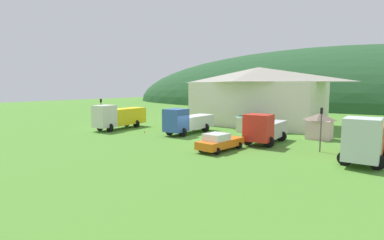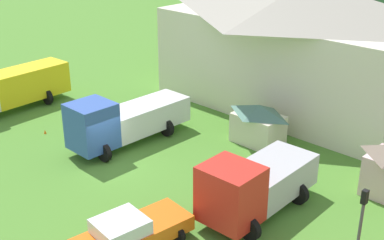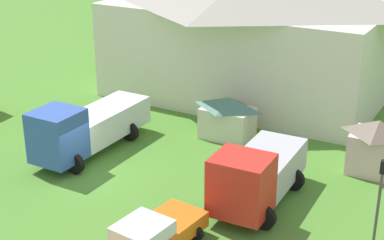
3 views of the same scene
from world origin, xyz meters
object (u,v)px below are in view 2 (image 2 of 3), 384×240
(crane_truck_red, at_px, (254,185))
(service_pickup_orange, at_px, (130,233))
(play_shed_cream, at_px, (258,123))
(box_truck_blue, at_px, (123,120))
(traffic_cone_near_pickup, at_px, (45,134))
(traffic_light_east, at_px, (360,226))
(depot_building, at_px, (303,41))
(flatbed_truck_yellow, at_px, (8,87))

(crane_truck_red, xyz_separation_m, service_pickup_orange, (-2.03, -5.75, -0.76))
(play_shed_cream, relative_size, crane_truck_red, 0.47)
(box_truck_blue, xyz_separation_m, traffic_cone_near_pickup, (-4.85, -2.60, -1.59))
(play_shed_cream, xyz_separation_m, crane_truck_red, (4.67, -6.50, 0.30))
(box_truck_blue, bearing_deg, crane_truck_red, 86.64)
(crane_truck_red, xyz_separation_m, traffic_light_east, (5.68, -0.92, 0.89))
(depot_building, height_order, box_truck_blue, depot_building)
(depot_building, height_order, traffic_cone_near_pickup, depot_building)
(flatbed_truck_yellow, xyz_separation_m, box_truck_blue, (10.23, 2.15, -0.20))
(box_truck_blue, height_order, crane_truck_red, box_truck_blue)
(depot_building, xyz_separation_m, traffic_light_east, (12.65, -15.46, -2.08))
(box_truck_blue, bearing_deg, traffic_light_east, 84.63)
(flatbed_truck_yellow, distance_m, crane_truck_red, 20.74)
(box_truck_blue, xyz_separation_m, traffic_light_east, (16.13, -1.57, 0.89))
(play_shed_cream, bearing_deg, crane_truck_red, -54.30)
(traffic_light_east, distance_m, traffic_cone_near_pickup, 21.16)
(crane_truck_red, bearing_deg, flatbed_truck_yellow, -87.85)
(box_truck_blue, bearing_deg, service_pickup_orange, 52.96)
(depot_building, height_order, traffic_light_east, depot_building)
(traffic_light_east, bearing_deg, crane_truck_red, 170.81)
(play_shed_cream, distance_m, traffic_light_east, 12.79)
(depot_building, bearing_deg, traffic_cone_near_pickup, -116.81)
(traffic_cone_near_pickup, bearing_deg, service_pickup_orange, -15.98)
(flatbed_truck_yellow, relative_size, traffic_cone_near_pickup, 15.62)
(service_pickup_orange, distance_m, traffic_light_east, 9.25)
(flatbed_truck_yellow, height_order, crane_truck_red, flatbed_truck_yellow)
(flatbed_truck_yellow, xyz_separation_m, service_pickup_orange, (18.65, -4.25, -0.96))
(flatbed_truck_yellow, bearing_deg, traffic_cone_near_pickup, 81.94)
(play_shed_cream, relative_size, traffic_light_east, 0.79)
(play_shed_cream, bearing_deg, flatbed_truck_yellow, -153.44)
(play_shed_cream, bearing_deg, service_pickup_orange, -77.84)
(flatbed_truck_yellow, height_order, traffic_light_east, traffic_light_east)
(traffic_light_east, bearing_deg, play_shed_cream, 144.37)
(flatbed_truck_yellow, distance_m, service_pickup_orange, 19.15)
(service_pickup_orange, bearing_deg, depot_building, -160.02)
(play_shed_cream, height_order, flatbed_truck_yellow, flatbed_truck_yellow)
(depot_building, relative_size, crane_truck_red, 2.93)
(service_pickup_orange, height_order, traffic_cone_near_pickup, service_pickup_orange)
(play_shed_cream, distance_m, flatbed_truck_yellow, 17.90)
(depot_building, distance_m, box_truck_blue, 14.62)
(depot_building, bearing_deg, traffic_light_east, -50.70)
(depot_building, height_order, play_shed_cream, depot_building)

